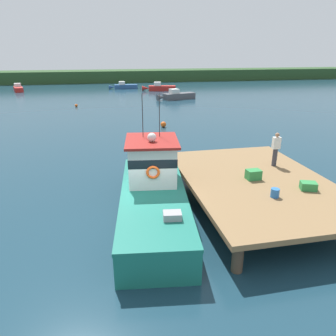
{
  "coord_description": "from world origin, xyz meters",
  "views": [
    {
      "loc": [
        -1.5,
        -11.54,
        6.41
      ],
      "look_at": [
        1.2,
        1.61,
        1.4
      ],
      "focal_mm": 33.6,
      "sensor_mm": 36.0,
      "label": 1
    }
  ],
  "objects_px": {
    "crate_single_far": "(253,175)",
    "moored_boat_near_channel": "(177,96)",
    "moored_boat_mid_harbor": "(124,86)",
    "mooring_buoy_channel_marker": "(163,124)",
    "main_fishing_boat": "(153,190)",
    "mooring_buoy_spare_mooring": "(76,105)",
    "moored_boat_far_left": "(160,88)",
    "bait_bucket": "(275,193)",
    "deckhand_by_the_boat": "(276,149)",
    "crate_stack_mid_dock": "(308,186)",
    "moored_boat_outer_mooring": "(18,88)"
  },
  "relations": [
    {
      "from": "crate_single_far",
      "to": "moored_boat_near_channel",
      "type": "xyz_separation_m",
      "value": [
        4.11,
        32.26,
        -0.91
      ]
    },
    {
      "from": "moored_boat_near_channel",
      "to": "moored_boat_mid_harbor",
      "type": "bearing_deg",
      "value": 113.3
    },
    {
      "from": "moored_boat_near_channel",
      "to": "mooring_buoy_channel_marker",
      "type": "relative_size",
      "value": 11.5
    },
    {
      "from": "main_fishing_boat",
      "to": "mooring_buoy_spare_mooring",
      "type": "bearing_deg",
      "value": 99.97
    },
    {
      "from": "main_fishing_boat",
      "to": "moored_boat_far_left",
      "type": "xyz_separation_m",
      "value": [
        7.96,
        42.71,
        -0.51
      ]
    },
    {
      "from": "bait_bucket",
      "to": "moored_boat_far_left",
      "type": "distance_m",
      "value": 44.8
    },
    {
      "from": "main_fishing_boat",
      "to": "moored_boat_far_left",
      "type": "height_order",
      "value": "main_fishing_boat"
    },
    {
      "from": "mooring_buoy_spare_mooring",
      "to": "bait_bucket",
      "type": "bearing_deg",
      "value": -72.83
    },
    {
      "from": "main_fishing_boat",
      "to": "mooring_buoy_spare_mooring",
      "type": "xyz_separation_m",
      "value": [
        -4.99,
        28.36,
        -0.84
      ]
    },
    {
      "from": "deckhand_by_the_boat",
      "to": "mooring_buoy_spare_mooring",
      "type": "bearing_deg",
      "value": 112.28
    },
    {
      "from": "deckhand_by_the_boat",
      "to": "crate_stack_mid_dock",
      "type": "bearing_deg",
      "value": -91.91
    },
    {
      "from": "deckhand_by_the_boat",
      "to": "mooring_buoy_channel_marker",
      "type": "height_order",
      "value": "deckhand_by_the_boat"
    },
    {
      "from": "crate_stack_mid_dock",
      "to": "mooring_buoy_channel_marker",
      "type": "relative_size",
      "value": 1.19
    },
    {
      "from": "moored_boat_near_channel",
      "to": "moored_boat_far_left",
      "type": "bearing_deg",
      "value": 92.78
    },
    {
      "from": "crate_single_far",
      "to": "deckhand_by_the_boat",
      "type": "bearing_deg",
      "value": 38.35
    },
    {
      "from": "moored_boat_mid_harbor",
      "to": "moored_boat_near_channel",
      "type": "height_order",
      "value": "moored_boat_near_channel"
    },
    {
      "from": "crate_single_far",
      "to": "deckhand_by_the_boat",
      "type": "distance_m",
      "value": 2.32
    },
    {
      "from": "crate_stack_mid_dock",
      "to": "mooring_buoy_spare_mooring",
      "type": "distance_m",
      "value": 31.94
    },
    {
      "from": "main_fishing_boat",
      "to": "crate_stack_mid_dock",
      "type": "bearing_deg",
      "value": -14.8
    },
    {
      "from": "moored_boat_near_channel",
      "to": "mooring_buoy_spare_mooring",
      "type": "xyz_separation_m",
      "value": [
        -13.47,
        -3.77,
        -0.33
      ]
    },
    {
      "from": "mooring_buoy_spare_mooring",
      "to": "mooring_buoy_channel_marker",
      "type": "relative_size",
      "value": 0.68
    },
    {
      "from": "crate_stack_mid_dock",
      "to": "crate_single_far",
      "type": "bearing_deg",
      "value": 138.43
    },
    {
      "from": "crate_single_far",
      "to": "mooring_buoy_spare_mooring",
      "type": "height_order",
      "value": "crate_single_far"
    },
    {
      "from": "moored_boat_near_channel",
      "to": "crate_stack_mid_dock",
      "type": "bearing_deg",
      "value": -94.16
    },
    {
      "from": "mooring_buoy_channel_marker",
      "to": "main_fishing_boat",
      "type": "bearing_deg",
      "value": -102.36
    },
    {
      "from": "crate_stack_mid_dock",
      "to": "deckhand_by_the_boat",
      "type": "relative_size",
      "value": 0.37
    },
    {
      "from": "mooring_buoy_spare_mooring",
      "to": "main_fishing_boat",
      "type": "bearing_deg",
      "value": -80.03
    },
    {
      "from": "crate_stack_mid_dock",
      "to": "main_fishing_boat",
      "type": "bearing_deg",
      "value": 165.2
    },
    {
      "from": "crate_single_far",
      "to": "moored_boat_outer_mooring",
      "type": "relative_size",
      "value": 0.12
    },
    {
      "from": "crate_stack_mid_dock",
      "to": "bait_bucket",
      "type": "distance_m",
      "value": 1.69
    },
    {
      "from": "bait_bucket",
      "to": "mooring_buoy_spare_mooring",
      "type": "height_order",
      "value": "bait_bucket"
    },
    {
      "from": "crate_stack_mid_dock",
      "to": "moored_boat_far_left",
      "type": "height_order",
      "value": "crate_stack_mid_dock"
    },
    {
      "from": "mooring_buoy_channel_marker",
      "to": "moored_boat_near_channel",
      "type": "bearing_deg",
      "value": 73.03
    },
    {
      "from": "crate_stack_mid_dock",
      "to": "moored_boat_outer_mooring",
      "type": "relative_size",
      "value": 0.12
    },
    {
      "from": "main_fishing_boat",
      "to": "moored_boat_far_left",
      "type": "bearing_deg",
      "value": 79.44
    },
    {
      "from": "moored_boat_mid_harbor",
      "to": "mooring_buoy_spare_mooring",
      "type": "relative_size",
      "value": 14.89
    },
    {
      "from": "main_fishing_boat",
      "to": "crate_stack_mid_dock",
      "type": "distance_m",
      "value": 6.24
    },
    {
      "from": "moored_boat_near_channel",
      "to": "moored_boat_outer_mooring",
      "type": "bearing_deg",
      "value": 148.41
    },
    {
      "from": "crate_stack_mid_dock",
      "to": "bait_bucket",
      "type": "height_order",
      "value": "bait_bucket"
    },
    {
      "from": "crate_single_far",
      "to": "deckhand_by_the_boat",
      "type": "height_order",
      "value": "deckhand_by_the_boat"
    },
    {
      "from": "crate_stack_mid_dock",
      "to": "mooring_buoy_channel_marker",
      "type": "bearing_deg",
      "value": 98.8
    },
    {
      "from": "crate_single_far",
      "to": "mooring_buoy_spare_mooring",
      "type": "bearing_deg",
      "value": 108.18
    },
    {
      "from": "crate_stack_mid_dock",
      "to": "mooring_buoy_channel_marker",
      "type": "xyz_separation_m",
      "value": [
        -2.64,
        17.05,
        -1.11
      ]
    },
    {
      "from": "deckhand_by_the_boat",
      "to": "moored_boat_mid_harbor",
      "type": "bearing_deg",
      "value": 94.98
    },
    {
      "from": "mooring_buoy_spare_mooring",
      "to": "crate_stack_mid_dock",
      "type": "bearing_deg",
      "value": -69.82
    },
    {
      "from": "bait_bucket",
      "to": "moored_boat_mid_harbor",
      "type": "bearing_deg",
      "value": 92.61
    },
    {
      "from": "crate_single_far",
      "to": "bait_bucket",
      "type": "xyz_separation_m",
      "value": [
        0.0,
        -1.81,
        -0.04
      ]
    },
    {
      "from": "crate_single_far",
      "to": "moored_boat_outer_mooring",
      "type": "bearing_deg",
      "value": 113.09
    },
    {
      "from": "main_fishing_boat",
      "to": "deckhand_by_the_boat",
      "type": "relative_size",
      "value": 6.1
    },
    {
      "from": "mooring_buoy_spare_mooring",
      "to": "moored_boat_outer_mooring",
      "type": "bearing_deg",
      "value": 119.93
    }
  ]
}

